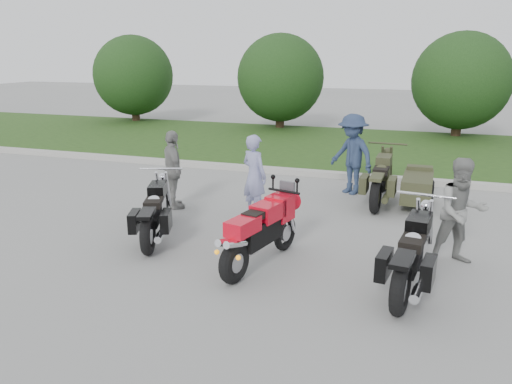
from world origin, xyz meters
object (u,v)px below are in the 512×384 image
(cruiser_left, at_px, (155,214))
(person_stripe, at_px, (254,176))
(cruiser_right, at_px, (412,257))
(person_grey, at_px, (461,212))
(person_back, at_px, (173,170))
(person_denim, at_px, (352,154))
(sportbike_red, at_px, (260,231))
(cruiser_sidecar, at_px, (402,184))

(cruiser_left, bearing_deg, person_stripe, 35.06)
(cruiser_left, height_order, cruiser_right, cruiser_right)
(cruiser_left, distance_m, person_grey, 5.10)
(cruiser_left, relative_size, person_back, 1.36)
(cruiser_left, relative_size, person_denim, 1.21)
(cruiser_left, distance_m, person_denim, 5.04)
(person_grey, distance_m, person_denim, 4.17)
(sportbike_red, bearing_deg, person_stripe, 124.76)
(cruiser_right, xyz_separation_m, person_back, (-4.93, 2.37, 0.35))
(person_back, bearing_deg, person_stripe, -129.43)
(person_grey, bearing_deg, cruiser_left, 164.94)
(cruiser_left, height_order, cruiser_sidecar, cruiser_sidecar)
(person_grey, bearing_deg, person_stripe, 140.63)
(person_stripe, bearing_deg, person_denim, -97.21)
(sportbike_red, relative_size, person_denim, 1.11)
(cruiser_right, bearing_deg, person_denim, 115.35)
(cruiser_sidecar, xyz_separation_m, person_denim, (-1.19, 0.60, 0.48))
(cruiser_right, bearing_deg, person_grey, 68.61)
(person_stripe, distance_m, person_grey, 4.00)
(person_denim, height_order, person_back, person_denim)
(person_back, bearing_deg, person_grey, -143.10)
(cruiser_sidecar, relative_size, person_grey, 1.51)
(cruiser_sidecar, distance_m, person_back, 4.94)
(cruiser_left, distance_m, person_back, 1.86)
(person_grey, bearing_deg, cruiser_right, -140.34)
(cruiser_left, relative_size, cruiser_sidecar, 0.88)
(sportbike_red, bearing_deg, cruiser_sidecar, 78.83)
(cruiser_left, bearing_deg, cruiser_right, -28.29)
(cruiser_right, bearing_deg, cruiser_sidecar, 102.21)
(person_denim, relative_size, person_back, 1.12)
(person_grey, bearing_deg, person_denim, 100.20)
(sportbike_red, relative_size, cruiser_sidecar, 0.81)
(sportbike_red, bearing_deg, person_grey, 35.04)
(sportbike_red, height_order, cruiser_left, sportbike_red)
(person_grey, height_order, person_back, person_grey)
(cruiser_sidecar, bearing_deg, person_denim, 154.82)
(cruiser_right, height_order, person_stripe, person_stripe)
(cruiser_sidecar, bearing_deg, cruiser_left, -137.41)
(person_stripe, height_order, person_grey, person_grey)
(sportbike_red, distance_m, person_grey, 3.13)
(person_stripe, bearing_deg, sportbike_red, 138.42)
(cruiser_left, xyz_separation_m, cruiser_right, (4.39, -0.64, 0.03))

